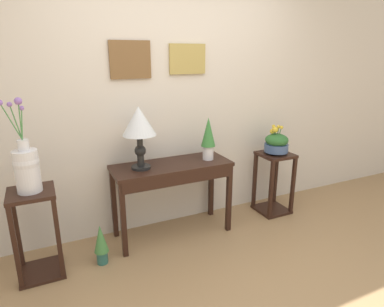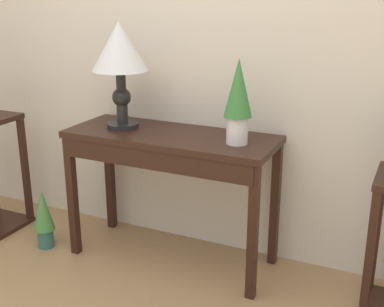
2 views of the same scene
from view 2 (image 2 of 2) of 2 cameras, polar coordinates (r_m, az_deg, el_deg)
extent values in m
cube|color=beige|center=(2.81, 3.21, 16.61)|extent=(9.00, 0.10, 2.80)
cube|color=black|center=(2.69, -2.37, 1.89)|extent=(1.13, 0.44, 0.03)
cube|color=black|center=(2.55, -4.41, -0.71)|extent=(1.06, 0.03, 0.10)
cube|color=black|center=(2.95, -13.23, -4.76)|extent=(0.04, 0.04, 0.70)
cube|color=black|center=(2.48, 6.83, -8.94)|extent=(0.05, 0.04, 0.70)
cube|color=black|center=(3.22, -9.17, -2.47)|extent=(0.04, 0.04, 0.70)
cube|color=black|center=(2.80, 9.28, -5.73)|extent=(0.05, 0.04, 0.70)
cylinder|color=black|center=(2.83, -7.76, 3.18)|extent=(0.18, 0.18, 0.02)
cylinder|color=black|center=(2.81, -7.83, 4.84)|extent=(0.06, 0.06, 0.14)
sphere|color=black|center=(2.79, -7.89, 6.27)|extent=(0.10, 0.10, 0.10)
cylinder|color=black|center=(2.78, -7.96, 7.72)|extent=(0.05, 0.05, 0.14)
cone|color=silver|center=(2.75, -8.14, 11.80)|extent=(0.30, 0.30, 0.25)
cylinder|color=silver|center=(2.50, 5.08, 2.62)|extent=(0.11, 0.11, 0.14)
cone|color=#387A38|center=(2.46, 5.22, 7.35)|extent=(0.14, 0.14, 0.28)
cube|color=black|center=(3.42, -18.17, -1.71)|extent=(0.04, 0.04, 0.67)
cube|color=black|center=(2.40, 19.22, -10.98)|extent=(0.03, 0.04, 0.63)
cube|color=black|center=(2.67, 19.98, -8.04)|extent=(0.03, 0.04, 0.63)
cylinder|color=#2D665B|center=(3.18, -16.06, -9.08)|extent=(0.09, 0.09, 0.12)
cone|color=#478442|center=(3.10, -16.35, -6.06)|extent=(0.12, 0.12, 0.25)
camera|label=1|loc=(2.33, -79.12, 10.64)|focal=30.82mm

